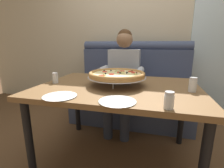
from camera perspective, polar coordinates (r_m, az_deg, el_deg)
ground_plane at (r=1.78m, az=1.91°, el=-24.23°), size 16.00×16.00×0.00m
back_wall_with_window at (r=2.93m, az=9.10°, el=19.69°), size 6.00×0.12×2.80m
booth_bench at (r=2.45m, az=6.89°, el=-2.78°), size 1.63×0.78×1.13m
dining_table at (r=1.47m, az=2.12°, el=-3.52°), size 1.38×0.98×0.74m
diner_main at (r=2.13m, az=3.75°, el=3.41°), size 0.54×0.64×1.27m
pizza at (r=1.45m, az=1.71°, el=3.27°), size 0.51×0.51×0.13m
shaker_pepper_flakes at (r=1.40m, az=26.17°, el=-0.50°), size 0.06×0.06×0.11m
shaker_parmesan at (r=0.99m, az=19.14°, el=-5.76°), size 0.06×0.06×0.10m
shaker_oregano at (r=1.62m, az=-19.08°, el=1.75°), size 0.05×0.05×0.10m
plate_near_left at (r=1.20m, az=-17.63°, el=-3.72°), size 0.24×0.24×0.02m
plate_near_right at (r=1.05m, az=1.89°, el=-5.66°), size 0.24×0.24×0.02m
patio_chair at (r=3.57m, az=29.15°, el=2.92°), size 0.43×0.43×0.86m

